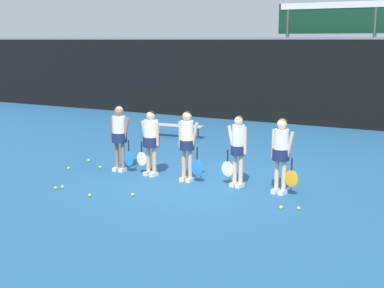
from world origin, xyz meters
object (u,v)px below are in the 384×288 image
Objects in this scene: tennis_ball_4 at (68,168)px; player_0 at (119,133)px; player_3 at (238,146)px; tennis_ball_8 at (56,188)px; scoreboard at (330,27)px; tennis_ball_9 at (89,160)px; player_4 at (281,150)px; tennis_ball_1 at (299,208)px; player_1 at (151,137)px; tennis_ball_7 at (100,167)px; player_2 at (187,140)px; tennis_ball_3 at (133,195)px; tennis_ball_0 at (90,195)px; tennis_ball_6 at (182,162)px; tennis_ball_5 at (281,207)px; tennis_ball_2 at (62,187)px; bench_courtside at (172,126)px.

player_0 is at bearing 21.85° from tennis_ball_4.
player_3 reaches higher than tennis_ball_8.
scoreboard is 69.37× the size of tennis_ball_9.
player_4 reaches higher than tennis_ball_4.
player_3 is 2.23m from tennis_ball_1.
tennis_ball_7 is (-1.58, -0.02, -0.93)m from player_1.
player_3 is at bearing 150.40° from tennis_ball_1.
player_4 is (1.05, -0.07, 0.03)m from player_3.
scoreboard is 71.67× the size of tennis_ball_1.
scoreboard reaches higher than player_4.
player_2 is at bearing -91.41° from scoreboard.
player_1 is 24.21× the size of tennis_ball_4.
player_2 is 25.28× the size of tennis_ball_3.
player_4 is 23.07× the size of tennis_ball_8.
player_4 is at bearing 2.79° from player_3.
tennis_ball_0 is 4.41m from tennis_ball_1.
player_1 is at bearing 85.68° from tennis_ball_0.
tennis_ball_1 is 1.01× the size of tennis_ball_3.
tennis_ball_8 is at bearing -167.39° from tennis_ball_1.
player_2 is at bearing 60.24° from tennis_ball_0.
player_4 is (2.01, -11.48, -2.84)m from scoreboard.
tennis_ball_6 reaches higher than tennis_ball_4.
player_3 is at bearing -0.26° from player_0.
tennis_ball_4 is 1.90m from tennis_ball_8.
tennis_ball_1 is at bearing 12.83° from tennis_ball_3.
tennis_ball_4 is at bearing -143.60° from tennis_ball_7.
tennis_ball_3 is at bearing -138.32° from player_4.
tennis_ball_5 is (3.11, 0.67, 0.00)m from tennis_ball_3.
player_4 is 5.80m from tennis_ball_9.
tennis_ball_1 is at bearing -18.62° from player_2.
player_3 is at bearing 31.96° from tennis_ball_8.
tennis_ball_2 is 0.95× the size of tennis_ball_5.
tennis_ball_6 is at bearing -62.83° from bench_courtside.
player_2 reaches higher than tennis_ball_7.
tennis_ball_9 is at bearing 166.07° from tennis_ball_5.
player_3 reaches higher than tennis_ball_7.
tennis_ball_4 is 0.96× the size of tennis_ball_6.
tennis_ball_1 is at bearing -49.63° from bench_courtside.
player_3 is 22.83× the size of tennis_ball_8.
player_2 is at bearing 163.78° from tennis_ball_1.
tennis_ball_2 is (-2.47, -13.44, -3.78)m from scoreboard.
player_4 is at bearing 127.51° from tennis_ball_1.
tennis_ball_2 is at bearing -169.30° from tennis_ball_5.
tennis_ball_4 is (-5.58, -0.51, -0.94)m from player_4.
tennis_ball_9 is (-5.71, 0.47, -0.94)m from player_4.
tennis_ball_0 is (2.06, -6.99, -0.36)m from bench_courtside.
tennis_ball_2 is (-5.19, -1.03, -0.00)m from tennis_ball_1.
player_3 reaches higher than tennis_ball_0.
player_2 reaches higher than tennis_ball_1.
player_3 reaches higher than tennis_ball_2.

